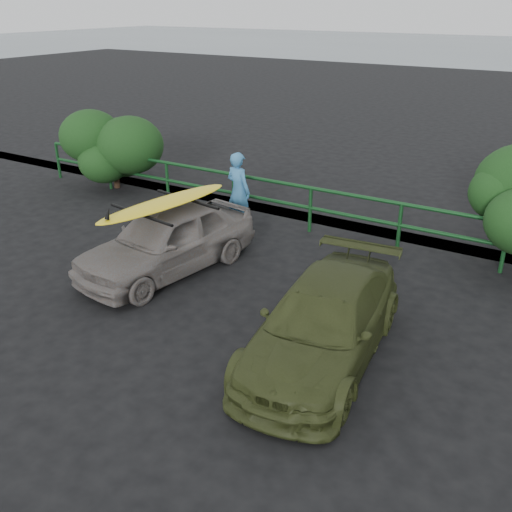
{
  "coord_description": "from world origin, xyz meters",
  "views": [
    {
      "loc": [
        6.11,
        -5.63,
        4.69
      ],
      "look_at": [
        1.77,
        1.48,
        0.94
      ],
      "focal_mm": 40.0,
      "sensor_mm": 36.0,
      "label": 1
    }
  ],
  "objects": [
    {
      "name": "ground",
      "position": [
        0.0,
        0.0,
        0.0
      ],
      "size": [
        80.0,
        80.0,
        0.0
      ],
      "primitive_type": "plane",
      "color": "black"
    },
    {
      "name": "guardrail",
      "position": [
        0.0,
        5.0,
        0.52
      ],
      "size": [
        14.0,
        0.08,
        1.04
      ],
      "primitive_type": null,
      "color": "#12401B",
      "rests_on": "ground"
    },
    {
      "name": "shrub_left",
      "position": [
        -4.8,
        5.4,
        0.96
      ],
      "size": [
        3.2,
        2.4,
        1.93
      ],
      "primitive_type": null,
      "color": "#193F17",
      "rests_on": "ground"
    },
    {
      "name": "sedan",
      "position": [
        -0.38,
        1.82,
        0.62
      ],
      "size": [
        2.04,
        3.85,
        1.25
      ],
      "primitive_type": "imported",
      "rotation": [
        0.0,
        0.0,
        -0.16
      ],
      "color": "slate",
      "rests_on": "ground"
    },
    {
      "name": "olive_vehicle",
      "position": [
        3.32,
        0.73,
        0.56
      ],
      "size": [
        1.99,
        4.01,
        1.12
      ],
      "primitive_type": "imported",
      "rotation": [
        0.0,
        0.0,
        0.11
      ],
      "color": "#363F1B",
      "rests_on": "ground"
    },
    {
      "name": "man",
      "position": [
        -0.47,
        4.4,
        0.86
      ],
      "size": [
        0.7,
        0.53,
        1.72
      ],
      "primitive_type": "imported",
      "rotation": [
        0.0,
        0.0,
        2.93
      ],
      "color": "teal",
      "rests_on": "ground"
    },
    {
      "name": "roof_rack",
      "position": [
        -0.38,
        1.82,
        1.28
      ],
      "size": [
        1.81,
        1.4,
        0.05
      ],
      "primitive_type": null,
      "rotation": [
        0.0,
        0.0,
        -0.16
      ],
      "color": "black",
      "rests_on": "sedan"
    },
    {
      "name": "surfboard",
      "position": [
        -0.38,
        1.82,
        1.35
      ],
      "size": [
        1.07,
        3.0,
        0.09
      ],
      "primitive_type": "ellipsoid",
      "rotation": [
        0.0,
        0.0,
        -0.16
      ],
      "color": "yellow",
      "rests_on": "roof_rack"
    }
  ]
}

